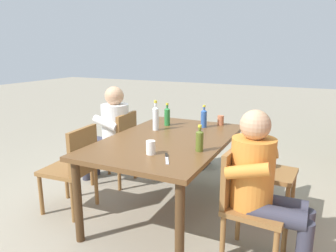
% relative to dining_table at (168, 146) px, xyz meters
% --- Properties ---
extents(ground_plane, '(24.00, 24.00, 0.00)m').
position_rel_dining_table_xyz_m(ground_plane, '(0.00, 0.00, -0.68)').
color(ground_plane, gray).
extents(dining_table, '(1.71, 1.08, 0.77)m').
position_rel_dining_table_xyz_m(dining_table, '(0.00, 0.00, 0.00)').
color(dining_table, brown).
rests_on(dining_table, ground_plane).
extents(chair_far_right, '(0.47, 0.47, 0.87)m').
position_rel_dining_table_xyz_m(chair_far_right, '(0.38, 0.84, -0.20)').
color(chair_far_right, olive).
rests_on(chair_far_right, ground_plane).
extents(chair_near_left, '(0.47, 0.47, 0.87)m').
position_rel_dining_table_xyz_m(chair_near_left, '(-0.39, -0.84, -0.20)').
color(chair_near_left, olive).
rests_on(chair_near_left, ground_plane).
extents(chair_far_left, '(0.47, 0.47, 0.87)m').
position_rel_dining_table_xyz_m(chair_far_left, '(-0.39, 0.84, -0.20)').
color(chair_far_left, olive).
rests_on(chair_far_left, ground_plane).
extents(chair_near_right, '(0.47, 0.47, 0.87)m').
position_rel_dining_table_xyz_m(chair_near_right, '(0.38, -0.84, -0.20)').
color(chair_near_right, olive).
rests_on(chair_near_right, ground_plane).
extents(person_in_white_shirt, '(0.47, 0.61, 1.18)m').
position_rel_dining_table_xyz_m(person_in_white_shirt, '(0.38, 0.95, -0.03)').
color(person_in_white_shirt, orange).
rests_on(person_in_white_shirt, ground_plane).
extents(person_in_plaid_shirt, '(0.47, 0.61, 1.18)m').
position_rel_dining_table_xyz_m(person_in_plaid_shirt, '(-0.38, -0.95, -0.03)').
color(person_in_plaid_shirt, white).
rests_on(person_in_plaid_shirt, ground_plane).
extents(bottle_green, '(0.06, 0.06, 0.25)m').
position_rel_dining_table_xyz_m(bottle_green, '(-0.47, -0.24, 0.19)').
color(bottle_green, '#287A38').
rests_on(bottle_green, dining_table).
extents(bottle_olive, '(0.06, 0.06, 0.22)m').
position_rel_dining_table_xyz_m(bottle_olive, '(0.24, 0.40, 0.18)').
color(bottle_olive, '#566623').
rests_on(bottle_olive, dining_table).
extents(bottle_clear, '(0.06, 0.06, 0.31)m').
position_rel_dining_table_xyz_m(bottle_clear, '(-0.23, -0.25, 0.22)').
color(bottle_clear, white).
rests_on(bottle_clear, dining_table).
extents(bottle_blue, '(0.06, 0.06, 0.24)m').
position_rel_dining_table_xyz_m(bottle_blue, '(-0.56, 0.16, 0.19)').
color(bottle_blue, '#2D56A3').
rests_on(bottle_blue, dining_table).
extents(cup_terracotta, '(0.07, 0.07, 0.11)m').
position_rel_dining_table_xyz_m(cup_terracotta, '(-0.74, 0.30, 0.14)').
color(cup_terracotta, '#BC6B47').
rests_on(cup_terracotta, dining_table).
extents(cup_white, '(0.07, 0.07, 0.11)m').
position_rel_dining_table_xyz_m(cup_white, '(0.49, 0.08, 0.14)').
color(cup_white, white).
rests_on(cup_white, dining_table).
extents(table_knife, '(0.22, 0.13, 0.01)m').
position_rel_dining_table_xyz_m(table_knife, '(0.52, 0.24, 0.09)').
color(table_knife, silver).
rests_on(table_knife, dining_table).
extents(backpack_by_near_side, '(0.32, 0.24, 0.47)m').
position_rel_dining_table_xyz_m(backpack_by_near_side, '(-1.36, -0.14, -0.46)').
color(backpack_by_near_side, black).
rests_on(backpack_by_near_side, ground_plane).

